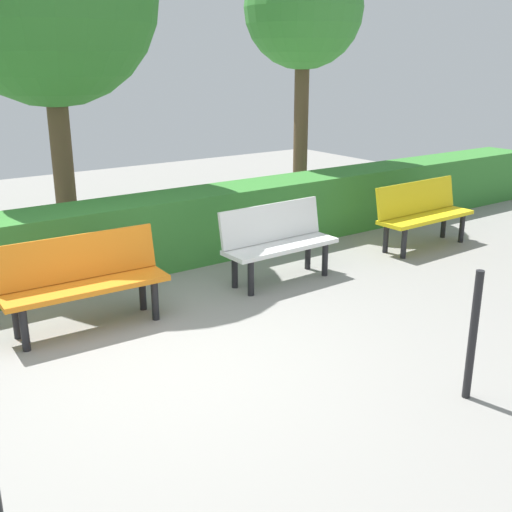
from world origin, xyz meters
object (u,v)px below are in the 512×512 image
object	(u,v)px
bench_white	(277,239)
tree_near	(303,11)
bench_yellow	(422,211)
bench_orange	(83,278)

from	to	relation	value
bench_white	tree_near	world-z (taller)	tree_near
tree_near	bench_white	bearing A→B (deg)	46.37
bench_yellow	bench_orange	size ratio (longest dim) A/B	0.98
bench_white	tree_near	size ratio (longest dim) A/B	0.34
bench_white	bench_orange	xyz separation A→B (m)	(2.24, -0.03, 0.00)
bench_white	bench_yellow	bearing A→B (deg)	177.36
bench_yellow	tree_near	size ratio (longest dim) A/B	0.37
bench_white	tree_near	bearing A→B (deg)	-134.72
bench_orange	tree_near	world-z (taller)	tree_near
bench_yellow	tree_near	bearing A→B (deg)	-90.56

